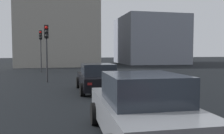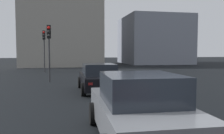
# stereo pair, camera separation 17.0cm
# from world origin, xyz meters

# --- Properties ---
(car_black_lead) EXTENTS (4.19, 2.05, 1.46)m
(car_black_lead) POSITION_xyz_m (8.65, -0.06, 0.71)
(car_black_lead) COLOR black
(car_black_lead) RESTS_ON ground_plane
(car_grey_second) EXTENTS (4.36, 2.19, 1.59)m
(car_grey_second) POSITION_xyz_m (1.57, 0.01, 0.76)
(car_grey_second) COLOR slate
(car_grey_second) RESTS_ON ground_plane
(traffic_light_near_left) EXTENTS (0.32, 0.28, 4.21)m
(traffic_light_near_left) POSITION_xyz_m (21.12, 3.70, 3.03)
(traffic_light_near_left) COLOR #2D2D30
(traffic_light_near_left) RESTS_ON ground_plane
(traffic_light_near_right) EXTENTS (0.32, 0.29, 3.89)m
(traffic_light_near_right) POSITION_xyz_m (13.00, 2.73, 2.81)
(traffic_light_near_right) COLOR #2D2D30
(traffic_light_near_right) RESTS_ON ground_plane
(building_facade_left) EXTENTS (11.61, 10.55, 8.25)m
(building_facade_left) POSITION_xyz_m (36.75, -14.00, 4.13)
(building_facade_left) COLOR gray
(building_facade_left) RESTS_ON ground_plane
(building_facade_center) EXTENTS (12.52, 11.23, 15.70)m
(building_facade_center) POSITION_xyz_m (34.07, 2.00, 7.85)
(building_facade_center) COLOR gray
(building_facade_center) RESTS_ON ground_plane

